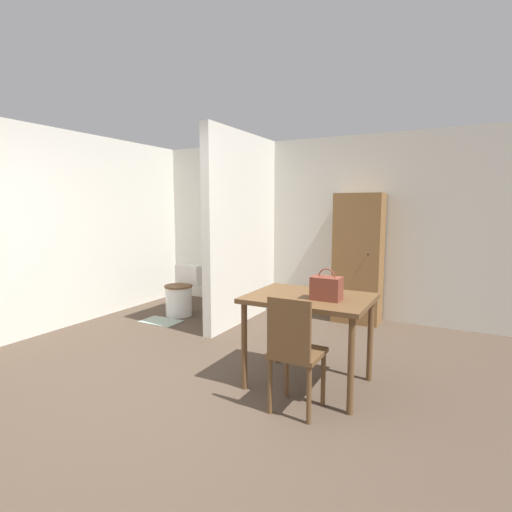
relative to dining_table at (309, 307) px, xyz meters
name	(u,v)px	position (x,y,z in m)	size (l,w,h in m)	color
ground_plane	(139,405)	(-1.04, -0.98, -0.69)	(16.00, 16.00, 0.00)	#4C3D30
wall_back	(300,226)	(-1.04, 2.39, 0.56)	(5.61, 0.12, 2.50)	silver
wall_left	(94,228)	(-3.41, 0.68, 0.56)	(0.12, 4.31, 2.50)	silver
partition_wall	(243,229)	(-1.49, 1.47, 0.56)	(0.12, 1.72, 2.50)	silver
dining_table	(309,307)	(0.00, 0.00, 0.00)	(1.03, 0.78, 0.79)	brown
wooden_chair	(294,350)	(0.07, -0.51, -0.20)	(0.37, 0.37, 0.90)	brown
toilet	(181,294)	(-2.42, 1.31, -0.40)	(0.39, 0.54, 0.69)	white
handbag	(326,288)	(0.17, -0.07, 0.19)	(0.24, 0.16, 0.26)	brown
wooden_cabinet	(358,258)	(-0.10, 2.13, 0.16)	(0.61, 0.40, 1.72)	brown
bath_mat	(161,321)	(-2.42, 0.87, -0.69)	(0.53, 0.34, 0.01)	#99A899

